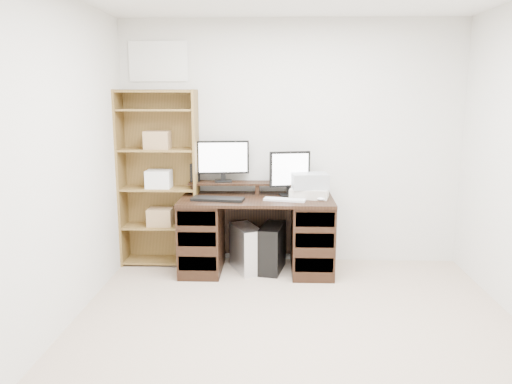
# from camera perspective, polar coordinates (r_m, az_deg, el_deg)

# --- Properties ---
(room) EXTENTS (3.54, 4.04, 2.54)m
(room) POSITION_cam_1_polar(r_m,az_deg,el_deg) (3.21, 5.11, 2.06)
(room) COLOR #BBA48D
(room) RESTS_ON ground
(desk) EXTENTS (1.50, 0.70, 0.75)m
(desk) POSITION_cam_1_polar(r_m,az_deg,el_deg) (5.00, 0.09, -4.72)
(desk) COLOR black
(desk) RESTS_ON ground
(riser_shelf) EXTENTS (1.40, 0.22, 0.12)m
(riser_shelf) POSITION_cam_1_polar(r_m,az_deg,el_deg) (5.10, 0.17, 0.84)
(riser_shelf) COLOR black
(riser_shelf) RESTS_ON desk
(monitor_wide) EXTENTS (0.53, 0.16, 0.42)m
(monitor_wide) POSITION_cam_1_polar(r_m,az_deg,el_deg) (5.11, -3.79, 3.80)
(monitor_wide) COLOR black
(monitor_wide) RESTS_ON riser_shelf
(monitor_small) EXTENTS (0.41, 0.19, 0.45)m
(monitor_small) POSITION_cam_1_polar(r_m,az_deg,el_deg) (4.98, 3.88, 2.32)
(monitor_small) COLOR black
(monitor_small) RESTS_ON desk
(speaker) EXTENTS (0.10, 0.10, 0.19)m
(speaker) POSITION_cam_1_polar(r_m,az_deg,el_deg) (5.14, -6.99, 2.20)
(speaker) COLOR black
(speaker) RESTS_ON riser_shelf
(keyboard_black) EXTENTS (0.52, 0.24, 0.03)m
(keyboard_black) POSITION_cam_1_polar(r_m,az_deg,el_deg) (4.80, -4.39, -0.81)
(keyboard_black) COLOR black
(keyboard_black) RESTS_ON desk
(keyboard_white) EXTENTS (0.42, 0.20, 0.02)m
(keyboard_white) POSITION_cam_1_polar(r_m,az_deg,el_deg) (4.79, 3.30, -0.88)
(keyboard_white) COLOR silver
(keyboard_white) RESTS_ON desk
(mouse) EXTENTS (0.10, 0.08, 0.03)m
(mouse) POSITION_cam_1_polar(r_m,az_deg,el_deg) (4.82, 7.48, -0.78)
(mouse) COLOR white
(mouse) RESTS_ON desk
(printer) EXTENTS (0.41, 0.34, 0.09)m
(printer) POSITION_cam_1_polar(r_m,az_deg,el_deg) (4.95, 6.12, -0.09)
(printer) COLOR beige
(printer) RESTS_ON desk
(basket) EXTENTS (0.37, 0.28, 0.15)m
(basket) POSITION_cam_1_polar(r_m,az_deg,el_deg) (4.93, 6.15, 1.28)
(basket) COLOR #999FA4
(basket) RESTS_ON printer
(tower_silver) EXTENTS (0.37, 0.50, 0.46)m
(tower_silver) POSITION_cam_1_polar(r_m,az_deg,el_deg) (5.05, -1.14, -6.46)
(tower_silver) COLOR silver
(tower_silver) RESTS_ON ground
(tower_black) EXTENTS (0.28, 0.49, 0.46)m
(tower_black) POSITION_cam_1_polar(r_m,az_deg,el_deg) (5.05, 1.86, -6.42)
(tower_black) COLOR black
(tower_black) RESTS_ON ground
(bookshelf) EXTENTS (0.80, 0.30, 1.80)m
(bookshelf) POSITION_cam_1_polar(r_m,az_deg,el_deg) (5.22, -10.98, 1.71)
(bookshelf) COLOR olive
(bookshelf) RESTS_ON ground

